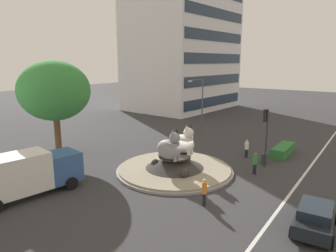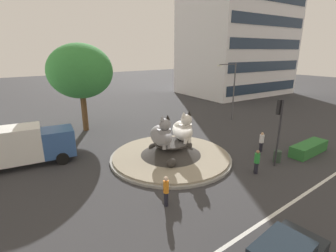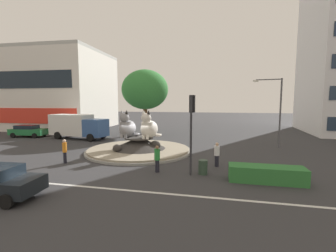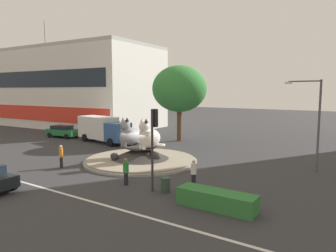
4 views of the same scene
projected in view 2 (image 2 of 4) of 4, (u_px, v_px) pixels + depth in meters
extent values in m
plane|color=#333335|center=(171.00, 158.00, 19.52)|extent=(160.00, 160.00, 0.00)
cube|color=silver|center=(273.00, 215.00, 12.70)|extent=(112.00, 0.20, 0.01)
cylinder|color=gray|center=(171.00, 157.00, 19.49)|extent=(9.45, 9.45, 0.18)
cylinder|color=gray|center=(171.00, 155.00, 19.44)|extent=(9.07, 9.07, 0.13)
cone|color=#33302D|center=(171.00, 148.00, 19.28)|extent=(4.72, 4.72, 1.02)
cylinder|color=#33302D|center=(171.00, 143.00, 19.15)|extent=(2.60, 2.60, 0.12)
ellipsoid|color=#33302D|center=(187.00, 146.00, 20.10)|extent=(0.96, 0.70, 0.76)
ellipsoid|color=#33302D|center=(153.00, 147.00, 20.06)|extent=(0.77, 0.54, 0.61)
ellipsoid|color=#33302D|center=(171.00, 163.00, 17.22)|extent=(0.78, 0.56, 0.62)
ellipsoid|color=gray|center=(161.00, 136.00, 18.23)|extent=(1.48, 2.20, 1.54)
cylinder|color=gray|center=(164.00, 135.00, 17.84)|extent=(1.06, 1.06, 0.96)
sphere|color=gray|center=(165.00, 124.00, 17.47)|extent=(0.85, 0.85, 0.85)
torus|color=gray|center=(159.00, 139.00, 19.28)|extent=(0.91, 0.91, 0.19)
cone|color=black|center=(168.00, 117.00, 17.44)|extent=(0.37, 0.37, 0.35)
cone|color=gray|center=(162.00, 118.00, 17.20)|extent=(0.37, 0.37, 0.35)
cylinder|color=gray|center=(168.00, 146.00, 17.86)|extent=(0.27, 0.27, 0.39)
cylinder|color=gray|center=(164.00, 147.00, 17.68)|extent=(0.27, 0.27, 0.39)
ellipsoid|color=silver|center=(182.00, 131.00, 19.38)|extent=(1.66, 2.30, 1.54)
cylinder|color=silver|center=(185.00, 130.00, 18.97)|extent=(1.14, 1.14, 0.97)
sphere|color=silver|center=(186.00, 120.00, 18.59)|extent=(0.85, 0.85, 0.85)
torus|color=silver|center=(180.00, 134.00, 20.45)|extent=(1.15, 1.15, 0.19)
cone|color=black|center=(189.00, 113.00, 18.55)|extent=(0.40, 0.40, 0.35)
cone|color=silver|center=(184.00, 114.00, 18.34)|extent=(0.40, 0.40, 0.35)
cylinder|color=silver|center=(189.00, 140.00, 18.97)|extent=(0.27, 0.27, 0.39)
cylinder|color=silver|center=(185.00, 141.00, 18.81)|extent=(0.27, 0.27, 0.39)
cylinder|color=#2D2D33|center=(279.00, 134.00, 17.48)|extent=(0.14, 0.14, 4.90)
cube|color=black|center=(280.00, 107.00, 17.10)|extent=(0.35, 0.28, 1.05)
sphere|color=#360606|center=(279.00, 102.00, 17.08)|extent=(0.18, 0.18, 0.18)
sphere|color=#392706|center=(279.00, 107.00, 17.17)|extent=(0.18, 0.18, 0.18)
sphere|color=green|center=(278.00, 111.00, 17.26)|extent=(0.18, 0.18, 0.18)
cube|color=silver|center=(239.00, 14.00, 45.98)|extent=(20.40, 15.19, 29.57)
cube|color=#233347|center=(263.00, 88.00, 44.05)|extent=(18.39, 1.19, 1.68)
cube|color=#233347|center=(266.00, 66.00, 42.98)|extent=(18.39, 1.19, 1.68)
cube|color=#233347|center=(268.00, 44.00, 41.90)|extent=(18.39, 1.19, 1.68)
cube|color=#233347|center=(271.00, 20.00, 40.82)|extent=(18.39, 1.19, 1.68)
cube|color=#2D7033|center=(309.00, 148.00, 20.21)|extent=(4.09, 1.20, 0.90)
cylinder|color=brown|center=(85.00, 114.00, 25.88)|extent=(0.58, 0.58, 3.62)
ellipsoid|color=#337F38|center=(80.00, 71.00, 24.61)|extent=(6.38, 6.38, 5.42)
cylinder|color=#4C4C51|center=(234.00, 92.00, 29.35)|extent=(0.16, 0.16, 6.76)
cylinder|color=#4C4C51|center=(228.00, 64.00, 27.89)|extent=(2.32, 0.47, 0.10)
cube|color=silver|center=(220.00, 65.00, 27.41)|extent=(0.50, 0.24, 0.16)
cylinder|color=black|center=(166.00, 199.00, 13.36)|extent=(0.23, 0.23, 0.82)
cylinder|color=orange|center=(166.00, 187.00, 13.13)|extent=(0.30, 0.30, 0.71)
sphere|color=beige|center=(166.00, 179.00, 13.00)|extent=(0.24, 0.24, 0.24)
cylinder|color=black|center=(261.00, 147.00, 20.68)|extent=(0.28, 0.28, 0.78)
cylinder|color=silver|center=(262.00, 139.00, 20.47)|extent=(0.37, 0.37, 0.68)
sphere|color=tan|center=(262.00, 134.00, 20.34)|extent=(0.22, 0.22, 0.22)
cylinder|color=black|center=(256.00, 168.00, 16.93)|extent=(0.27, 0.27, 0.80)
cylinder|color=#288C38|center=(257.00, 158.00, 16.72)|extent=(0.36, 0.36, 0.69)
sphere|color=#936B4C|center=(258.00, 152.00, 16.58)|extent=(0.23, 0.23, 0.23)
cube|color=#19232D|center=(282.00, 251.00, 8.78)|extent=(2.36, 1.72, 0.51)
cylinder|color=black|center=(276.00, 239.00, 10.65)|extent=(0.65, 0.26, 0.64)
cube|color=#335693|center=(59.00, 141.00, 18.91)|extent=(2.52, 2.52, 2.01)
cube|color=silver|center=(1.00, 147.00, 17.22)|extent=(5.43, 2.96, 2.50)
cylinder|color=black|center=(60.00, 149.00, 20.17)|extent=(0.94, 0.43, 0.90)
cylinder|color=black|center=(63.00, 159.00, 18.30)|extent=(0.94, 0.43, 0.90)
cylinder|color=#2D4233|center=(277.00, 156.00, 18.69)|extent=(0.56, 0.56, 0.90)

